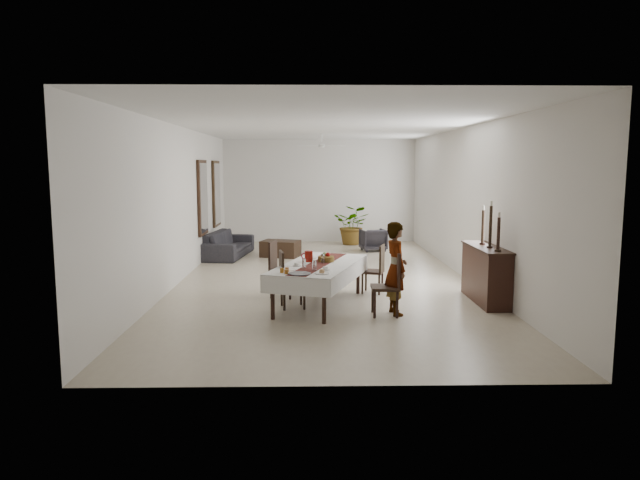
# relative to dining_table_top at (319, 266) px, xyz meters

# --- Properties ---
(floor) EXTENTS (6.00, 12.00, 0.00)m
(floor) POSITION_rel_dining_table_top_xyz_m (0.15, 2.36, -0.69)
(floor) COLOR #BBAE94
(floor) RESTS_ON ground
(ceiling) EXTENTS (6.00, 12.00, 0.02)m
(ceiling) POSITION_rel_dining_table_top_xyz_m (0.15, 2.36, 2.51)
(ceiling) COLOR white
(ceiling) RESTS_ON wall_back
(wall_back) EXTENTS (6.00, 0.02, 3.20)m
(wall_back) POSITION_rel_dining_table_top_xyz_m (0.15, 8.36, 0.91)
(wall_back) COLOR silver
(wall_back) RESTS_ON floor
(wall_front) EXTENTS (6.00, 0.02, 3.20)m
(wall_front) POSITION_rel_dining_table_top_xyz_m (0.15, -3.64, 0.91)
(wall_front) COLOR silver
(wall_front) RESTS_ON floor
(wall_left) EXTENTS (0.02, 12.00, 3.20)m
(wall_left) POSITION_rel_dining_table_top_xyz_m (-2.85, 2.36, 0.91)
(wall_left) COLOR silver
(wall_left) RESTS_ON floor
(wall_right) EXTENTS (0.02, 12.00, 3.20)m
(wall_right) POSITION_rel_dining_table_top_xyz_m (3.15, 2.36, 0.91)
(wall_right) COLOR silver
(wall_right) RESTS_ON floor
(dining_table_top) EXTENTS (1.63, 2.47, 0.05)m
(dining_table_top) POSITION_rel_dining_table_top_xyz_m (0.00, 0.00, 0.00)
(dining_table_top) COLOR black
(dining_table_top) RESTS_ON table_leg_fl
(table_leg_fl) EXTENTS (0.08, 0.08, 0.67)m
(table_leg_fl) POSITION_rel_dining_table_top_xyz_m (-0.74, -0.90, -0.36)
(table_leg_fl) COLOR black
(table_leg_fl) RESTS_ON floor
(table_leg_fr) EXTENTS (0.08, 0.08, 0.67)m
(table_leg_fr) POSITION_rel_dining_table_top_xyz_m (0.05, -1.16, -0.36)
(table_leg_fr) COLOR black
(table_leg_fr) RESTS_ON floor
(table_leg_bl) EXTENTS (0.08, 0.08, 0.67)m
(table_leg_bl) POSITION_rel_dining_table_top_xyz_m (-0.05, 1.16, -0.36)
(table_leg_bl) COLOR black
(table_leg_bl) RESTS_ON floor
(table_leg_br) EXTENTS (0.08, 0.08, 0.67)m
(table_leg_br) POSITION_rel_dining_table_top_xyz_m (0.74, 0.90, -0.36)
(table_leg_br) COLOR black
(table_leg_br) RESTS_ON floor
(tablecloth_top) EXTENTS (1.85, 2.69, 0.01)m
(tablecloth_top) POSITION_rel_dining_table_top_xyz_m (0.00, 0.00, 0.03)
(tablecloth_top) COLOR silver
(tablecloth_top) RESTS_ON dining_table_top
(tablecloth_drape_left) EXTENTS (0.79, 2.33, 0.29)m
(tablecloth_drape_left) POSITION_rel_dining_table_top_xyz_m (-0.53, 0.18, -0.11)
(tablecloth_drape_left) COLOR silver
(tablecloth_drape_left) RESTS_ON dining_table_top
(tablecloth_drape_right) EXTENTS (0.79, 2.33, 0.29)m
(tablecloth_drape_right) POSITION_rel_dining_table_top_xyz_m (0.53, -0.18, -0.11)
(tablecloth_drape_right) COLOR silver
(tablecloth_drape_right) RESTS_ON dining_table_top
(tablecloth_drape_near) EXTENTS (1.07, 0.37, 0.29)m
(tablecloth_drape_near) POSITION_rel_dining_table_top_xyz_m (-0.39, -1.16, -0.11)
(tablecloth_drape_near) COLOR white
(tablecloth_drape_near) RESTS_ON dining_table_top
(tablecloth_drape_far) EXTENTS (1.07, 0.37, 0.29)m
(tablecloth_drape_far) POSITION_rel_dining_table_top_xyz_m (0.39, 1.16, -0.11)
(tablecloth_drape_far) COLOR silver
(tablecloth_drape_far) RESTS_ON dining_table_top
(table_runner) EXTENTS (1.07, 2.36, 0.00)m
(table_runner) POSITION_rel_dining_table_top_xyz_m (0.00, 0.00, 0.04)
(table_runner) COLOR #5C201A
(table_runner) RESTS_ON tablecloth_top
(red_pitcher) EXTENTS (0.18, 0.18, 0.19)m
(red_pitcher) POSITION_rel_dining_table_top_xyz_m (-0.18, 0.21, 0.13)
(red_pitcher) COLOR maroon
(red_pitcher) RESTS_ON tablecloth_top
(pitcher_handle) EXTENTS (0.11, 0.05, 0.11)m
(pitcher_handle) POSITION_rel_dining_table_top_xyz_m (-0.26, 0.24, 0.13)
(pitcher_handle) COLOR maroon
(pitcher_handle) RESTS_ON red_pitcher
(wine_glass_near) EXTENTS (0.07, 0.07, 0.16)m
(wine_glass_near) POSITION_rel_dining_table_top_xyz_m (-0.09, -0.62, 0.12)
(wine_glass_near) COLOR white
(wine_glass_near) RESTS_ON tablecloth_top
(wine_glass_mid) EXTENTS (0.07, 0.07, 0.16)m
(wine_glass_mid) POSITION_rel_dining_table_top_xyz_m (-0.26, -0.47, 0.12)
(wine_glass_mid) COLOR white
(wine_glass_mid) RESTS_ON tablecloth_top
(wine_glass_far) EXTENTS (0.07, 0.07, 0.16)m
(wine_glass_far) POSITION_rel_dining_table_top_xyz_m (0.06, 0.03, 0.12)
(wine_glass_far) COLOR white
(wine_glass_far) RESTS_ON tablecloth_top
(teacup_right) EXTENTS (0.09, 0.09, 0.06)m
(teacup_right) POSITION_rel_dining_table_top_xyz_m (0.09, -0.63, 0.06)
(teacup_right) COLOR white
(teacup_right) RESTS_ON saucer_right
(saucer_right) EXTENTS (0.14, 0.14, 0.01)m
(saucer_right) POSITION_rel_dining_table_top_xyz_m (0.09, -0.63, 0.04)
(saucer_right) COLOR silver
(saucer_right) RESTS_ON tablecloth_top
(teacup_left) EXTENTS (0.09, 0.09, 0.06)m
(teacup_left) POSITION_rel_dining_table_top_xyz_m (-0.38, -0.23, 0.06)
(teacup_left) COLOR white
(teacup_left) RESTS_ON saucer_left
(saucer_left) EXTENTS (0.14, 0.14, 0.01)m
(saucer_left) POSITION_rel_dining_table_top_xyz_m (-0.38, -0.23, 0.04)
(saucer_left) COLOR silver
(saucer_left) RESTS_ON tablecloth_top
(plate_near_right) EXTENTS (0.23, 0.23, 0.01)m
(plate_near_right) POSITION_rel_dining_table_top_xyz_m (0.02, -0.91, 0.04)
(plate_near_right) COLOR silver
(plate_near_right) RESTS_ON tablecloth_top
(bread_near_right) EXTENTS (0.09, 0.09, 0.09)m
(bread_near_right) POSITION_rel_dining_table_top_xyz_m (0.02, -0.91, 0.07)
(bread_near_right) COLOR tan
(bread_near_right) RESTS_ON plate_near_right
(plate_near_left) EXTENTS (0.23, 0.23, 0.01)m
(plate_near_left) POSITION_rel_dining_table_top_xyz_m (-0.50, -0.59, 0.04)
(plate_near_left) COLOR white
(plate_near_left) RESTS_ON tablecloth_top
(plate_far_left) EXTENTS (0.23, 0.23, 0.01)m
(plate_far_left) POSITION_rel_dining_table_top_xyz_m (-0.12, 0.59, 0.04)
(plate_far_left) COLOR white
(plate_far_left) RESTS_ON tablecloth_top
(serving_tray) EXTENTS (0.34, 0.34, 0.02)m
(serving_tray) POSITION_rel_dining_table_top_xyz_m (-0.32, -0.95, 0.04)
(serving_tray) COLOR #3E3E43
(serving_tray) RESTS_ON tablecloth_top
(jam_jar_a) EXTENTS (0.06, 0.06, 0.07)m
(jam_jar_a) POSITION_rel_dining_table_top_xyz_m (-0.53, -0.91, 0.07)
(jam_jar_a) COLOR #985616
(jam_jar_a) RESTS_ON tablecloth_top
(jam_jar_b) EXTENTS (0.06, 0.06, 0.07)m
(jam_jar_b) POSITION_rel_dining_table_top_xyz_m (-0.60, -0.82, 0.07)
(jam_jar_b) COLOR #975C16
(jam_jar_b) RESTS_ON tablecloth_top
(jam_jar_c) EXTENTS (0.06, 0.06, 0.07)m
(jam_jar_c) POSITION_rel_dining_table_top_xyz_m (-0.52, -0.75, 0.07)
(jam_jar_c) COLOR #964A15
(jam_jar_c) RESTS_ON tablecloth_top
(fruit_basket) EXTENTS (0.29, 0.29, 0.10)m
(fruit_basket) POSITION_rel_dining_table_top_xyz_m (0.12, 0.21, 0.08)
(fruit_basket) COLOR brown
(fruit_basket) RESTS_ON tablecloth_top
(fruit_red) EXTENTS (0.09, 0.09, 0.09)m
(fruit_red) POSITION_rel_dining_table_top_xyz_m (0.15, 0.22, 0.15)
(fruit_red) COLOR #A11110
(fruit_red) RESTS_ON fruit_basket
(fruit_green) EXTENTS (0.08, 0.08, 0.08)m
(fruit_green) POSITION_rel_dining_table_top_xyz_m (0.09, 0.25, 0.15)
(fruit_green) COLOR #4F8026
(fruit_green) RESTS_ON fruit_basket
(chair_right_near_seat) EXTENTS (0.44, 0.44, 0.05)m
(chair_right_near_seat) POSITION_rel_dining_table_top_xyz_m (1.04, -0.69, -0.24)
(chair_right_near_seat) COLOR black
(chair_right_near_seat) RESTS_ON chair_right_near_leg_fl
(chair_right_near_leg_fl) EXTENTS (0.04, 0.04, 0.43)m
(chair_right_near_leg_fl) POSITION_rel_dining_table_top_xyz_m (1.21, -0.87, -0.48)
(chair_right_near_leg_fl) COLOR black
(chair_right_near_leg_fl) RESTS_ON floor
(chair_right_near_leg_fr) EXTENTS (0.04, 0.04, 0.43)m
(chair_right_near_leg_fr) POSITION_rel_dining_table_top_xyz_m (1.22, -0.51, -0.48)
(chair_right_near_leg_fr) COLOR black
(chair_right_near_leg_fr) RESTS_ON floor
(chair_right_near_leg_bl) EXTENTS (0.04, 0.04, 0.43)m
(chair_right_near_leg_bl) POSITION_rel_dining_table_top_xyz_m (0.86, -0.86, -0.48)
(chair_right_near_leg_bl) COLOR black
(chair_right_near_leg_bl) RESTS_ON floor
(chair_right_near_leg_br) EXTENTS (0.04, 0.04, 0.43)m
(chair_right_near_leg_br) POSITION_rel_dining_table_top_xyz_m (0.86, -0.51, -0.48)
(chair_right_near_leg_br) COLOR black
(chair_right_near_leg_br) RESTS_ON floor
(chair_right_near_back) EXTENTS (0.05, 0.43, 0.55)m
(chair_right_near_back) POSITION_rel_dining_table_top_xyz_m (1.23, -0.69, 0.06)
(chair_right_near_back) COLOR black
(chair_right_near_back) RESTS_ON chair_right_near_seat
(chair_right_far_seat) EXTENTS (0.49, 0.49, 0.04)m
(chair_right_far_seat) POSITION_rel_dining_table_top_xyz_m (1.02, 0.95, -0.29)
(chair_right_far_seat) COLOR black
(chair_right_far_seat) RESTS_ON chair_right_far_leg_fl
(chair_right_far_leg_fl) EXTENTS (0.05, 0.05, 0.38)m
(chair_right_far_leg_fl) POSITION_rel_dining_table_top_xyz_m (1.12, 0.75, -0.50)
(chair_right_far_leg_fl) COLOR black
(chair_right_far_leg_fl) RESTS_ON floor
(chair_right_far_leg_fr) EXTENTS (0.05, 0.05, 0.38)m
(chair_right_far_leg_fr) POSITION_rel_dining_table_top_xyz_m (1.22, 1.05, -0.50)
(chair_right_far_leg_fr) COLOR black
(chair_right_far_leg_fr) RESTS_ON floor
(chair_right_far_leg_bl) EXTENTS (0.05, 0.05, 0.38)m
(chair_right_far_leg_bl) POSITION_rel_dining_table_top_xyz_m (0.82, 0.85, -0.50)
(chair_right_far_leg_bl) COLOR black
(chair_right_far_leg_bl) RESTS_ON floor
(chair_right_far_leg_br) EXTENTS (0.05, 0.05, 0.38)m
(chair_right_far_leg_br) POSITION_rel_dining_table_top_xyz_m (0.92, 1.15, -0.50)
(chair_right_far_leg_br) COLOR black
(chair_right_far_leg_br) RESTS_ON floor
(chair_right_far_back) EXTENTS (0.15, 0.38, 0.49)m
(chair_right_far_back) POSITION_rel_dining_table_top_xyz_m (1.19, 0.89, -0.02)
(chair_right_far_back) COLOR black
(chair_right_far_back) RESTS_ON chair_right_far_seat
(chair_left_near_seat) EXTENTS (0.48, 0.48, 0.05)m
(chair_left_near_seat) POSITION_rel_dining_table_top_xyz_m (-0.45, -0.16, -0.26)
(chair_left_near_seat) COLOR black
(chair_left_near_seat) RESTS_ON chair_left_near_leg_fl
(chair_left_near_leg_fl) EXTENTS (0.05, 0.05, 0.40)m
(chair_left_near_leg_fl) POSITION_rel_dining_table_top_xyz_m (-0.64, -0.03, -0.49)
(chair_left_near_leg_fl) COLOR black
(chair_left_near_leg_fl) RESTS_ON floor
(chair_left_near_leg_fr) EXTENTS (0.05, 0.05, 0.40)m
(chair_left_near_leg_fr) POSITION_rel_dining_table_top_xyz_m (-0.58, -0.36, -0.49)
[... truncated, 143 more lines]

